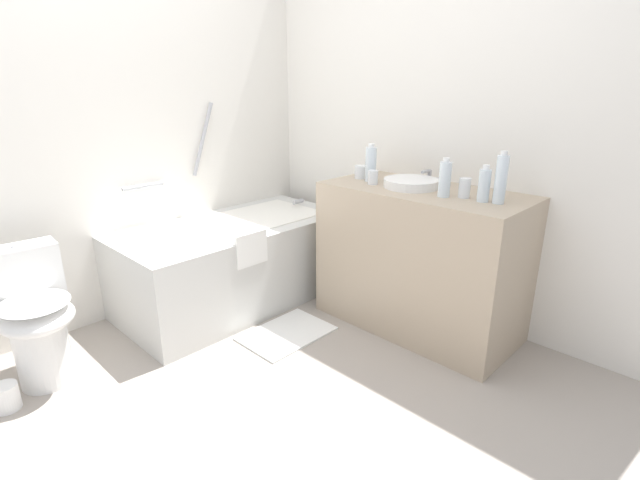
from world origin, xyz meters
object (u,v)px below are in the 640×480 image
(drinking_glass_1, at_px, (373,177))
(drinking_glass_0, at_px, (465,188))
(sink_faucet, at_px, (429,177))
(toilet, at_px, (34,316))
(drinking_glass_2, at_px, (360,172))
(water_bottle_3, at_px, (371,164))
(toilet_paper_roll, at_px, (6,397))
(bathtub, at_px, (235,259))
(sink_basin, at_px, (411,183))
(water_bottle_1, at_px, (501,179))
(water_bottle_0, at_px, (445,179))
(water_bottle_2, at_px, (484,185))
(bath_mat, at_px, (287,333))

(drinking_glass_1, bearing_deg, drinking_glass_0, -83.17)
(drinking_glass_0, bearing_deg, sink_faucet, 58.75)
(toilet, bearing_deg, drinking_glass_2, 76.42)
(sink_faucet, relative_size, water_bottle_3, 0.67)
(drinking_glass_2, bearing_deg, toilet_paper_roll, 167.37)
(bathtub, bearing_deg, toilet_paper_roll, -173.25)
(sink_basin, distance_m, drinking_glass_2, 0.38)
(toilet, height_order, water_bottle_1, water_bottle_1)
(bathtub, distance_m, water_bottle_1, 1.74)
(toilet, distance_m, sink_faucet, 2.25)
(water_bottle_1, xyz_separation_m, drinking_glass_0, (-0.01, 0.18, -0.07))
(water_bottle_1, xyz_separation_m, water_bottle_3, (-0.01, 0.80, -0.02))
(drinking_glass_0, height_order, drinking_glass_2, drinking_glass_0)
(water_bottle_0, bearing_deg, sink_basin, 73.88)
(water_bottle_2, xyz_separation_m, drinking_glass_0, (0.01, 0.11, -0.03))
(sink_basin, relative_size, drinking_glass_0, 3.04)
(water_bottle_1, bearing_deg, water_bottle_0, 103.36)
(sink_faucet, bearing_deg, water_bottle_1, -110.74)
(toilet, bearing_deg, water_bottle_2, 55.62)
(toilet, relative_size, toilet_paper_roll, 5.44)
(bath_mat, bearing_deg, toilet_paper_roll, 162.33)
(bathtub, bearing_deg, water_bottle_2, -69.95)
(water_bottle_2, relative_size, drinking_glass_1, 2.27)
(bathtub, distance_m, sink_faucet, 1.37)
(sink_basin, xyz_separation_m, water_bottle_1, (-0.01, -0.52, 0.10))
(water_bottle_0, xyz_separation_m, water_bottle_2, (0.04, -0.20, -0.01))
(bathtub, distance_m, toilet_paper_roll, 1.45)
(drinking_glass_1, relative_size, toilet_paper_roll, 0.65)
(sink_basin, bearing_deg, sink_faucet, 0.00)
(sink_faucet, height_order, toilet_paper_roll, sink_faucet)
(sink_faucet, xyz_separation_m, water_bottle_0, (-0.26, -0.25, 0.06))
(bath_mat, height_order, toilet_paper_roll, toilet_paper_roll)
(water_bottle_1, height_order, drinking_glass_0, water_bottle_1)
(sink_faucet, height_order, drinking_glass_1, same)
(bathtub, bearing_deg, drinking_glass_1, -58.87)
(drinking_glass_2, bearing_deg, sink_faucet, -63.80)
(sink_faucet, bearing_deg, water_bottle_3, 126.93)
(sink_basin, height_order, toilet_paper_roll, sink_basin)
(sink_faucet, bearing_deg, water_bottle_0, -136.04)
(water_bottle_2, bearing_deg, water_bottle_0, 102.85)
(sink_faucet, bearing_deg, water_bottle_2, -115.79)
(bathtub, relative_size, drinking_glass_1, 18.41)
(toilet, relative_size, drinking_glass_0, 6.62)
(bathtub, distance_m, drinking_glass_0, 1.56)
(toilet, bearing_deg, bathtub, 96.04)
(toilet, xyz_separation_m, water_bottle_0, (1.70, -1.21, 0.60))
(water_bottle_1, bearing_deg, toilet, 140.01)
(water_bottle_0, distance_m, water_bottle_3, 0.53)
(drinking_glass_1, xyz_separation_m, bath_mat, (-0.55, 0.18, -0.89))
(toilet, xyz_separation_m, drinking_glass_0, (1.75, -1.30, 0.56))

